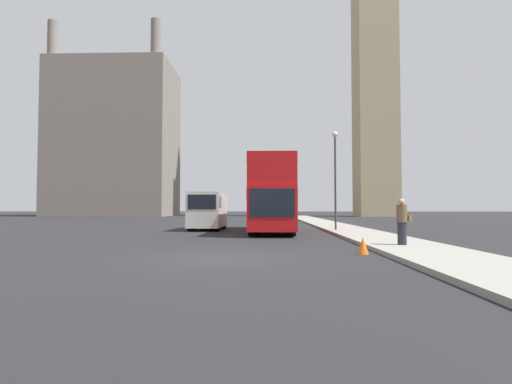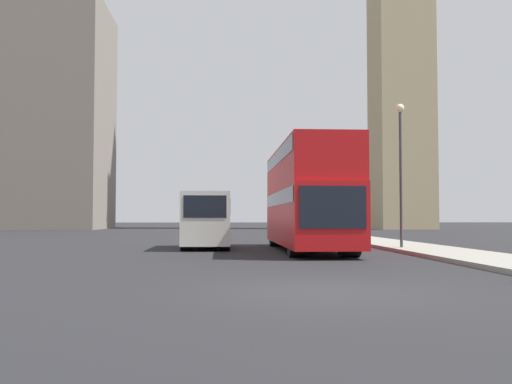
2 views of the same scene
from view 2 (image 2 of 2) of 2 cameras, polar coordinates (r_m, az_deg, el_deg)
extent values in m
plane|color=black|center=(11.16, 6.99, -9.77)|extent=(300.00, 300.00, 0.00)
cube|color=tan|center=(75.11, 14.21, 15.74)|extent=(6.62, 6.62, 49.77)
cube|color=slate|center=(76.80, -22.57, 7.00)|extent=(21.21, 13.84, 27.79)
cube|color=#B71114|center=(24.05, 5.16, -2.42)|extent=(2.50, 10.93, 2.32)
cube|color=#B71114|center=(24.14, 5.14, 2.34)|extent=(2.50, 10.71, 1.68)
cube|color=black|center=(24.06, 5.15, -0.67)|extent=(2.54, 10.49, 0.55)
cube|color=black|center=(24.18, 5.13, 3.44)|extent=(2.54, 10.28, 0.55)
cube|color=black|center=(18.65, 7.69, -1.52)|extent=(2.20, 0.03, 1.39)
cylinder|color=black|center=(20.15, 4.28, -5.02)|extent=(0.70, 1.07, 1.07)
cylinder|color=black|center=(20.48, 9.29, -4.96)|extent=(0.70, 1.07, 1.07)
cylinder|color=black|center=(27.75, 2.13, -4.35)|extent=(0.70, 1.07, 1.07)
cylinder|color=black|center=(27.98, 5.81, -4.33)|extent=(0.70, 1.07, 1.07)
cube|color=silver|center=(25.83, -4.97, -2.67)|extent=(2.06, 5.10, 2.28)
cube|color=black|center=(23.28, -5.13, -1.45)|extent=(1.75, 0.02, 0.91)
cube|color=black|center=(24.18, -5.07, -1.49)|extent=(2.09, 0.92, 0.73)
cylinder|color=black|center=(24.15, -6.92, -4.97)|extent=(0.51, 0.76, 0.76)
cylinder|color=black|center=(24.11, -3.25, -4.98)|extent=(0.51, 0.76, 0.76)
cylinder|color=black|center=(27.62, -6.49, -4.66)|extent=(0.51, 0.76, 0.76)
cylinder|color=black|center=(27.58, -3.28, -4.68)|extent=(0.51, 0.76, 0.76)
cylinder|color=#38383D|center=(24.85, 14.28, 1.23)|extent=(0.12, 0.12, 5.72)
sphere|color=beige|center=(25.23, 14.20, 8.13)|extent=(0.36, 0.36, 0.36)
camera|label=1|loc=(3.62, 104.98, 2.03)|focal=28.00mm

